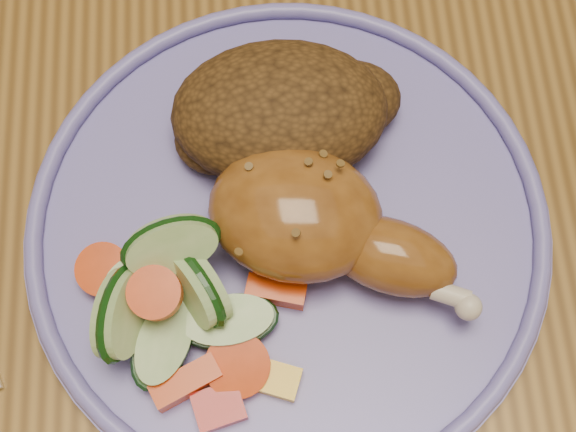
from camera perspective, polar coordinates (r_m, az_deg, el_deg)
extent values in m
plane|color=brown|center=(1.22, 2.13, -6.87)|extent=(4.00, 4.00, 0.00)
cube|color=brown|center=(0.54, 4.90, 12.32)|extent=(0.90, 1.40, 0.04)
cylinder|color=#4C2D16|center=(1.18, -7.96, 12.77)|extent=(0.04, 0.04, 0.41)
cylinder|color=#4C2D16|center=(1.20, 9.84, 13.67)|extent=(0.04, 0.04, 0.41)
cylinder|color=#6E66B7|center=(0.45, 0.00, -0.95)|extent=(0.29, 0.29, 0.01)
torus|color=#6E66B7|center=(0.44, 0.00, -0.47)|extent=(0.29, 0.29, 0.01)
ellipsoid|color=brown|center=(0.42, 0.52, 0.19)|extent=(0.11, 0.10, 0.05)
ellipsoid|color=brown|center=(0.42, 7.30, -2.85)|extent=(0.08, 0.06, 0.04)
sphere|color=beige|center=(0.42, 12.72, -6.33)|extent=(0.01, 0.01, 0.01)
ellipsoid|color=#4C3013|center=(0.45, -0.61, 7.41)|extent=(0.12, 0.09, 0.05)
ellipsoid|color=#4C3013|center=(0.46, 4.33, 8.28)|extent=(0.06, 0.05, 0.03)
ellipsoid|color=#4C3013|center=(0.46, -4.95, 5.53)|extent=(0.05, 0.05, 0.03)
cube|color=#A50A05|center=(0.42, -4.94, -13.37)|extent=(0.03, 0.03, 0.01)
cube|color=#E5A507|center=(0.42, -0.60, -11.61)|extent=(0.02, 0.02, 0.01)
cube|color=#E83C07|center=(0.42, -7.25, -11.68)|extent=(0.04, 0.03, 0.01)
cylinder|color=#E83C07|center=(0.44, -12.93, -3.79)|extent=(0.03, 0.03, 0.02)
cube|color=#E83C07|center=(0.43, -0.85, -5.39)|extent=(0.03, 0.02, 0.01)
cylinder|color=#E83C07|center=(0.40, -9.44, -5.44)|extent=(0.03, 0.03, 0.02)
cylinder|color=#E83C07|center=(0.42, -3.59, -10.56)|extent=(0.03, 0.04, 0.02)
cylinder|color=#B2CE86|center=(0.43, -9.79, -4.19)|extent=(0.06, 0.06, 0.02)
cylinder|color=#B2CE86|center=(0.41, -11.76, -6.75)|extent=(0.05, 0.05, 0.05)
cylinder|color=#B2CE86|center=(0.42, -4.23, -7.49)|extent=(0.05, 0.05, 0.02)
cylinder|color=#B2CE86|center=(0.41, -6.62, -4.89)|extent=(0.05, 0.06, 0.05)
cylinder|color=#B2CE86|center=(0.42, -8.89, -8.80)|extent=(0.06, 0.06, 0.03)
cylinder|color=#B2CE86|center=(0.41, -8.31, -2.07)|extent=(0.06, 0.05, 0.04)
cylinder|color=#B2CE86|center=(0.43, -9.21, -5.44)|extent=(0.05, 0.05, 0.02)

